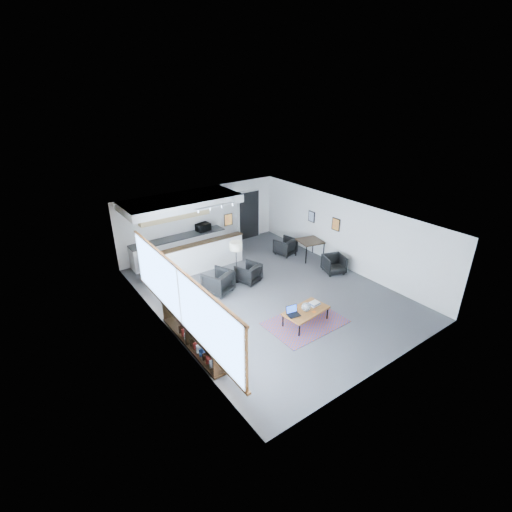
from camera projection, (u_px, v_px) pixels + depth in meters
room at (268, 257)px, 11.75m from camera, size 7.02×9.02×2.62m
window at (180, 298)px, 9.19m from camera, size 0.10×5.95×1.66m
console at (192, 336)px, 9.64m from camera, size 0.35×3.00×0.80m
kitchenette at (183, 229)px, 13.82m from camera, size 4.20×1.96×2.60m
doorway at (249, 215)px, 16.33m from camera, size 1.10×0.12×2.15m
track_light at (216, 206)px, 12.55m from camera, size 1.60×0.07×0.15m
wall_art_lower at (336, 224)px, 13.78m from camera, size 0.03×0.38×0.48m
wall_art_upper at (312, 217)px, 14.76m from camera, size 0.03×0.34×0.44m
kilim_rug at (305, 322)px, 10.74m from camera, size 2.24×1.54×0.01m
coffee_table at (306, 311)px, 10.57m from camera, size 1.41×0.87×0.44m
laptop at (293, 312)px, 10.33m from camera, size 0.39×0.34×0.25m
ceramic_pot at (306, 307)px, 10.46m from camera, size 0.26×0.26×0.26m
book_stack at (314, 303)px, 10.79m from camera, size 0.33×0.27×0.10m
coaster at (314, 312)px, 10.46m from camera, size 0.11×0.11×0.01m
armchair_left at (218, 281)px, 12.15m from camera, size 1.06×1.03×0.84m
armchair_right at (248, 272)px, 12.83m from camera, size 0.91×0.88×0.75m
floor_lamp at (236, 247)px, 12.47m from camera, size 0.54×0.54×1.49m
dining_table at (310, 242)px, 14.50m from camera, size 1.05×1.05×0.75m
dining_chair_near at (334, 265)px, 13.50m from camera, size 0.76×0.74×0.63m
dining_chair_far at (285, 247)px, 14.97m from camera, size 0.74×0.71×0.64m
microwave at (203, 226)px, 14.83m from camera, size 0.59×0.39×0.37m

